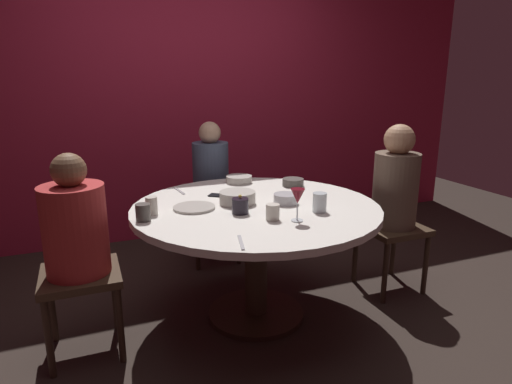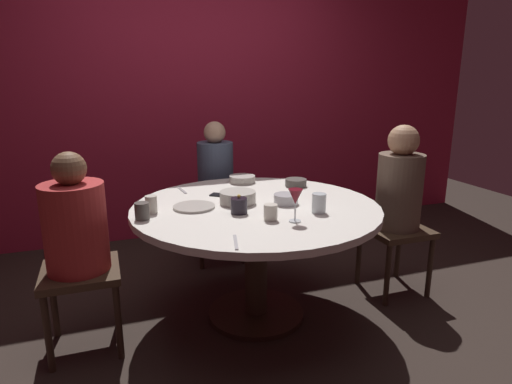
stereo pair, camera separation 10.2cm
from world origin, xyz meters
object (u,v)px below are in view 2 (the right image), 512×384
(wine_glass, at_px, (295,198))
(cup_center_front, at_px, (151,204))
(seated_diner_back, at_px, (216,176))
(bowl_serving_large, at_px, (286,199))
(cell_phone, at_px, (221,195))
(dining_table, at_px, (256,226))
(seated_diner_left, at_px, (76,231))
(dinner_plate, at_px, (194,207))
(cup_by_right_diner, at_px, (142,211))
(cup_by_left_diner, at_px, (271,212))
(seated_diner_right, at_px, (399,192))
(bowl_sauce_side, at_px, (296,183))
(candle_holder, at_px, (239,206))
(bowl_salad_center, at_px, (242,179))
(bowl_small_white, at_px, (238,197))
(cup_near_candle, at_px, (319,203))

(wine_glass, distance_m, cup_center_front, 0.81)
(seated_diner_back, distance_m, bowl_serving_large, 1.02)
(cell_phone, bearing_deg, dining_table, -114.76)
(seated_diner_left, xyz_separation_m, dinner_plate, (0.64, 0.06, 0.05))
(cup_by_right_diner, bearing_deg, dining_table, 4.44)
(cup_by_left_diner, distance_m, cup_by_right_diner, 0.68)
(seated_diner_back, bearing_deg, cup_center_front, -33.22)
(dining_table, height_order, cup_by_right_diner, cup_by_right_diner)
(cup_center_front, bearing_deg, wine_glass, -30.20)
(seated_diner_back, xyz_separation_m, seated_diner_right, (1.02, -0.97, 0.02))
(bowl_sauce_side, bearing_deg, candle_holder, -140.38)
(candle_holder, bearing_deg, dinner_plate, 139.78)
(bowl_salad_center, bearing_deg, seated_diner_right, -31.94)
(bowl_salad_center, bearing_deg, bowl_small_white, -110.71)
(cup_by_right_diner, bearing_deg, seated_diner_back, 56.95)
(candle_holder, height_order, bowl_serving_large, candle_holder)
(seated_diner_right, xyz_separation_m, cup_by_left_diner, (-1.04, -0.29, 0.05))
(dinner_plate, bearing_deg, bowl_small_white, 2.00)
(cup_near_candle, bearing_deg, dining_table, 137.73)
(cup_near_candle, relative_size, cup_by_left_diner, 1.27)
(dinner_plate, xyz_separation_m, cup_by_right_diner, (-0.30, -0.12, 0.04))
(dinner_plate, relative_size, cup_by_right_diner, 2.63)
(seated_diner_left, bearing_deg, dinner_plate, 5.68)
(bowl_sauce_side, xyz_separation_m, cup_center_front, (-1.02, -0.30, 0.02))
(cup_by_left_diner, bearing_deg, wine_glass, -31.28)
(cup_near_candle, bearing_deg, bowl_sauce_side, 77.53)
(seated_diner_right, xyz_separation_m, dinner_plate, (-1.38, 0.06, 0.01))
(bowl_serving_large, relative_size, cup_by_right_diner, 1.58)
(cell_phone, xyz_separation_m, bowl_sauce_side, (0.55, 0.07, 0.02))
(cell_phone, height_order, cup_near_candle, cup_near_candle)
(dining_table, bearing_deg, cup_by_right_diner, -175.56)
(bowl_salad_center, xyz_separation_m, cup_by_left_diner, (-0.12, -0.86, 0.02))
(bowl_serving_large, relative_size, cup_by_left_diner, 1.69)
(seated_diner_left, xyz_separation_m, bowl_sauce_side, (1.42, 0.34, 0.07))
(dining_table, height_order, seated_diner_back, seated_diner_back)
(bowl_sauce_side, relative_size, cup_by_right_diner, 1.60)
(seated_diner_left, distance_m, cell_phone, 0.90)
(dinner_plate, relative_size, bowl_sauce_side, 1.64)
(wine_glass, bearing_deg, candle_holder, 134.41)
(seated_diner_back, xyz_separation_m, bowl_sauce_side, (0.41, -0.62, 0.06))
(cell_phone, relative_size, bowl_small_white, 0.65)
(cell_phone, distance_m, bowl_serving_large, 0.44)
(candle_holder, height_order, bowl_sauce_side, candle_holder)
(wine_glass, height_order, cup_center_front, wine_glass)
(bowl_serving_large, bearing_deg, seated_diner_left, 178.21)
(dinner_plate, bearing_deg, bowl_sauce_side, 19.73)
(dinner_plate, xyz_separation_m, cup_by_left_diner, (0.34, -0.35, 0.04))
(dinner_plate, relative_size, cup_center_front, 2.43)
(seated_diner_right, relative_size, dinner_plate, 4.82)
(candle_holder, distance_m, dinner_plate, 0.29)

